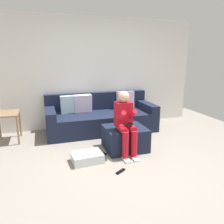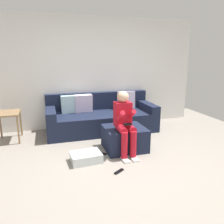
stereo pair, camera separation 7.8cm
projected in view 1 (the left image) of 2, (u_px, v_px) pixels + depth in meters
ground_plane at (133, 170)px, 3.31m from camera, size 6.57×6.57×0.00m
wall_back at (95, 73)px, 5.22m from camera, size 5.06×0.10×2.58m
couch_sectional at (100, 118)px, 5.03m from camera, size 2.45×0.97×0.86m
ottoman at (125, 138)px, 4.02m from camera, size 0.73×0.67×0.42m
person_seated at (125, 120)px, 3.73m from camera, size 0.28×0.60×1.10m
storage_bin at (87, 157)px, 3.54m from camera, size 0.51×0.39×0.15m
side_table at (7, 118)px, 4.32m from camera, size 0.46×0.56×0.59m
remote_near_ottoman at (121, 171)px, 3.24m from camera, size 0.18×0.14×0.02m
remote_by_storage_bin at (102, 154)px, 3.82m from camera, size 0.19×0.12×0.02m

